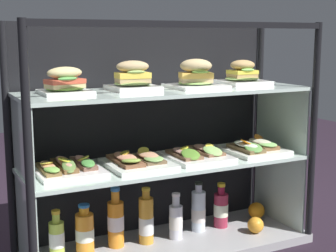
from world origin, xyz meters
name	(u,v)px	position (x,y,z in m)	size (l,w,h in m)	color
case_base_deck	(168,247)	(0.00, 0.00, 0.02)	(1.20, 0.40, 0.04)	#A3A2A5
case_frame	(154,127)	(0.00, 0.13, 0.50)	(1.20, 0.40, 0.93)	black
riser_lower_tier	(168,204)	(0.00, 0.00, 0.20)	(1.14, 0.35, 0.33)	silver
shelf_lower_glass	(168,163)	(0.00, 0.00, 0.37)	(1.16, 0.36, 0.01)	silver
riser_upper_tier	(168,128)	(0.00, 0.00, 0.52)	(1.14, 0.35, 0.28)	silver
shelf_upper_glass	(168,91)	(0.00, 0.00, 0.66)	(1.16, 0.36, 0.01)	silver
plated_roll_sandwich_near_left_corner	(65,83)	(-0.40, 0.04, 0.71)	(0.18, 0.18, 0.10)	white
plated_roll_sandwich_left_of_center	(133,79)	(-0.13, 0.05, 0.71)	(0.18, 0.18, 0.11)	white
plated_roll_sandwich_center	(196,77)	(0.13, 0.01, 0.72)	(0.21, 0.21, 0.12)	white
plated_roll_sandwich_far_left	(242,76)	(0.39, 0.05, 0.71)	(0.20, 0.20, 0.11)	white
open_sandwich_tray_right_of_center	(67,167)	(-0.41, 0.02, 0.40)	(0.24, 0.26, 0.06)	white
open_sandwich_tray_near_right_corner	(137,161)	(-0.14, -0.01, 0.40)	(0.24, 0.26, 0.06)	white
open_sandwich_tray_far_right	(196,154)	(0.13, -0.01, 0.40)	(0.24, 0.26, 0.06)	white
open_sandwich_tray_mid_right	(253,147)	(0.40, -0.02, 0.40)	(0.24, 0.26, 0.07)	white
juice_bottle_back_right	(57,238)	(-0.45, 0.06, 0.12)	(0.06, 0.06, 0.19)	#B9CE4A
juice_bottle_front_right_end	(85,232)	(-0.34, 0.06, 0.12)	(0.07, 0.07, 0.20)	orange
juice_bottle_near_post	(116,222)	(-0.20, 0.06, 0.14)	(0.07, 0.07, 0.25)	orange
juice_bottle_back_center	(146,221)	(-0.08, 0.04, 0.13)	(0.06, 0.06, 0.23)	gold
juice_bottle_front_fourth	(176,220)	(0.05, 0.03, 0.12)	(0.06, 0.06, 0.20)	white
juice_bottle_front_left_end	(198,211)	(0.18, 0.06, 0.13)	(0.06, 0.06, 0.22)	white
juice_bottle_tucked_behind	(221,209)	(0.29, 0.05, 0.12)	(0.06, 0.06, 0.20)	#A02941
orange_fruit_beside_bottles	(256,210)	(0.50, 0.06, 0.08)	(0.08, 0.08, 0.08)	orange
orange_fruit_near_left_post	(256,225)	(0.39, -0.08, 0.07)	(0.07, 0.07, 0.07)	orange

